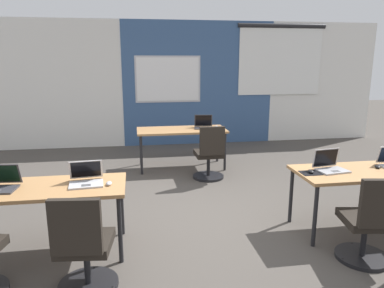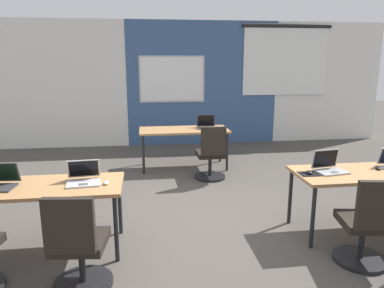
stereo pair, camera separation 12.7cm
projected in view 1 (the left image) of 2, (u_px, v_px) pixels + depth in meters
The scene contains 17 objects.
ground_plane at pixel (204, 217), 4.60m from camera, with size 24.00×24.00×0.00m.
back_wall_assembly at pixel (172, 83), 8.32m from camera, with size 10.00×0.27×2.80m.
desk_near_left at pixel (44, 192), 3.61m from camera, with size 1.60×0.70×0.72m.
desk_near_right at pixel (365, 175), 4.14m from camera, with size 1.60×0.70×0.72m.
desk_far_center at pixel (182, 132), 6.57m from camera, with size 1.60×0.70×0.72m.
laptop_near_left_inner at pixel (86, 179), 3.67m from camera, with size 0.36×0.35×0.22m.
mouse_near_left_inner at pixel (109, 183), 3.64m from camera, with size 0.06×0.10×0.03m.
chair_near_left_inner at pixel (84, 252), 3.04m from camera, with size 0.52×0.56×0.92m.
laptop_far_right at pixel (204, 125), 6.65m from camera, with size 0.37×0.31×0.24m.
mouse_far_right at pixel (216, 127), 6.71m from camera, with size 0.07×0.11×0.03m.
chair_far_right at pixel (209, 157), 5.98m from camera, with size 0.52×0.54×0.92m.
laptop_near_left_end at pixel (0, 184), 3.52m from camera, with size 0.36×0.33×0.23m.
laptop_near_right_inner at pixel (330, 166), 4.11m from camera, with size 0.37×0.32×0.24m.
mousepad_near_right_inner at pixel (311, 173), 4.02m from camera, with size 0.22×0.19×0.00m.
mouse_near_right_inner at pixel (311, 171), 4.02m from camera, with size 0.06×0.10×0.03m.
chair_near_right_inner at pixel (369, 227), 3.49m from camera, with size 0.52×0.57×0.92m.
mouse_near_right_end at pixel (377, 167), 4.20m from camera, with size 0.08×0.11×0.03m.
Camera 1 is at (-0.83, -4.19, 1.95)m, focal length 33.91 mm.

